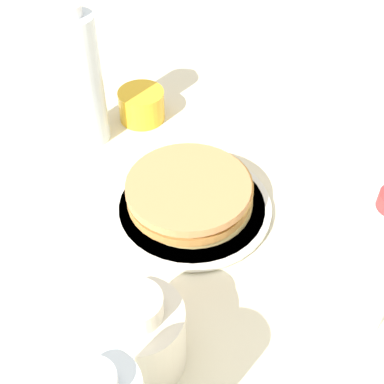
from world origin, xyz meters
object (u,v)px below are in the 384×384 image
(pancake_stack, at_px, (190,192))
(cream_jug, at_px, (141,335))
(water_bottle_mid, at_px, (370,266))
(water_bottle_near, at_px, (82,81))
(plate, at_px, (192,207))
(juice_glass, at_px, (142,105))

(pancake_stack, distance_m, cream_jug, 0.26)
(pancake_stack, bearing_deg, water_bottle_mid, 25.02)
(water_bottle_near, relative_size, water_bottle_mid, 1.11)
(pancake_stack, height_order, water_bottle_near, water_bottle_near)
(cream_jug, relative_size, water_bottle_mid, 0.58)
(plate, bearing_deg, pancake_stack, -145.68)
(pancake_stack, xyz_separation_m, cream_jug, (0.21, -0.15, 0.02))
(juice_glass, bearing_deg, water_bottle_near, -80.94)
(cream_jug, xyz_separation_m, water_bottle_near, (-0.44, 0.06, 0.06))
(water_bottle_near, height_order, water_bottle_mid, water_bottle_near)
(water_bottle_near, bearing_deg, juice_glass, 99.06)
(pancake_stack, height_order, cream_jug, cream_jug)
(plate, relative_size, juice_glass, 2.92)
(plate, distance_m, water_bottle_mid, 0.29)
(plate, xyz_separation_m, juice_glass, (-0.25, 0.01, 0.02))
(juice_glass, distance_m, cream_jug, 0.48)
(pancake_stack, xyz_separation_m, water_bottle_mid, (0.26, 0.12, 0.07))
(pancake_stack, distance_m, juice_glass, 0.25)
(cream_jug, bearing_deg, pancake_stack, 144.11)
(juice_glass, xyz_separation_m, water_bottle_near, (0.02, -0.10, 0.09))
(cream_jug, relative_size, water_bottle_near, 0.52)
(plate, relative_size, cream_jug, 1.89)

